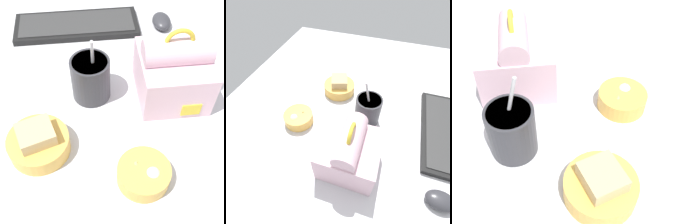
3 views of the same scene
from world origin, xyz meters
The scene contains 5 objects.
desk_surface centered at (0.00, 0.00, 1.00)cm, with size 140.00×110.00×2.00cm.
lunch_bag centered at (17.08, 3.47, 9.09)cm, with size 16.07×17.04×19.41cm.
soup_cup centered at (-2.21, 5.05, 7.68)cm, with size 9.30×9.30×18.19cm.
bento_bowl_sandwich centered at (-14.45, -9.82, 4.76)cm, with size 13.16×13.16×7.39cm.
bento_bowl_snacks centered at (6.53, -19.11, 4.16)cm, with size 10.73×10.73×4.83cm.
Camera 3 is at (-40.30, 0.35, 53.78)cm, focal length 50.00 mm.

